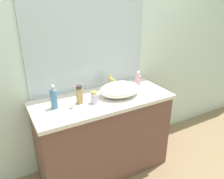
% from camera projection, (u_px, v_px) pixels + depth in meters
% --- Properties ---
extents(bathroom_wall_rear, '(6.00, 0.06, 2.60)m').
position_uv_depth(bathroom_wall_rear, '(92.00, 44.00, 2.22)').
color(bathroom_wall_rear, silver).
rests_on(bathroom_wall_rear, ground).
extents(vanity_counter, '(1.34, 0.57, 0.84)m').
position_uv_depth(vanity_counter, '(103.00, 135.00, 2.28)').
color(vanity_counter, brown).
rests_on(vanity_counter, ground).
extents(wall_mirror_panel, '(1.24, 0.01, 1.16)m').
position_uv_depth(wall_mirror_panel, '(88.00, 32.00, 2.11)').
color(wall_mirror_panel, '#B2BCC6').
rests_on(wall_mirror_panel, vanity_counter).
extents(sink_basin, '(0.41, 0.32, 0.13)m').
position_uv_depth(sink_basin, '(120.00, 89.00, 2.15)').
color(sink_basin, white).
rests_on(sink_basin, vanity_counter).
extents(faucet, '(0.03, 0.13, 0.15)m').
position_uv_depth(faucet, '(111.00, 81.00, 2.28)').
color(faucet, gold).
rests_on(faucet, vanity_counter).
extents(soap_dispenser, '(0.06, 0.06, 0.22)m').
position_uv_depth(soap_dispenser, '(54.00, 98.00, 1.89)').
color(soap_dispenser, teal).
rests_on(soap_dispenser, vanity_counter).
extents(lotion_bottle, '(0.06, 0.06, 0.17)m').
position_uv_depth(lotion_bottle, '(80.00, 95.00, 1.99)').
color(lotion_bottle, '#A68951').
rests_on(lotion_bottle, vanity_counter).
extents(perfume_bottle, '(0.06, 0.06, 0.16)m').
position_uv_depth(perfume_bottle, '(138.00, 79.00, 2.40)').
color(perfume_bottle, pink).
rests_on(perfume_bottle, vanity_counter).
extents(spray_can, '(0.07, 0.07, 0.11)m').
position_uv_depth(spray_can, '(94.00, 98.00, 2.00)').
color(spray_can, silver).
rests_on(spray_can, vanity_counter).
extents(candle_jar, '(0.05, 0.05, 0.04)m').
position_uv_depth(candle_jar, '(73.00, 106.00, 1.92)').
color(candle_jar, silver).
rests_on(candle_jar, vanity_counter).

